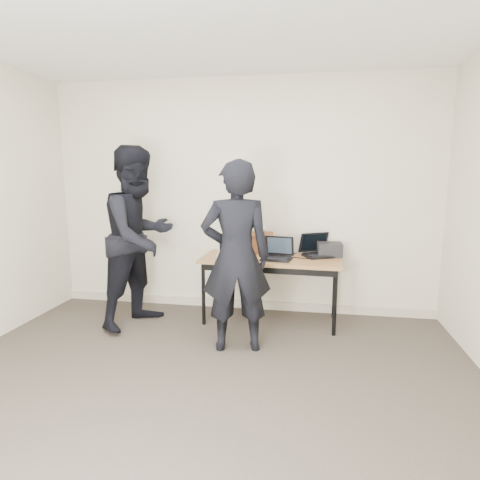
% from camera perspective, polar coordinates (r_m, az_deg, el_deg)
% --- Properties ---
extents(room, '(4.60, 4.60, 2.80)m').
position_cam_1_polar(room, '(2.53, -8.40, 2.94)').
color(room, '#403931').
rests_on(room, ground).
extents(desk, '(1.53, 0.72, 0.72)m').
position_cam_1_polar(desk, '(4.38, 4.39, -3.29)').
color(desk, olive).
rests_on(desk, ground).
extents(laptop_beige, '(0.30, 0.30, 0.22)m').
position_cam_1_polar(laptop_beige, '(4.38, -1.51, -1.89)').
color(laptop_beige, '#B6B092').
rests_on(laptop_beige, desk).
extents(laptop_center, '(0.35, 0.34, 0.24)m').
position_cam_1_polar(laptop_center, '(4.30, 5.37, -1.99)').
color(laptop_center, black).
rests_on(laptop_center, desk).
extents(laptop_right, '(0.45, 0.45, 0.25)m').
position_cam_1_polar(laptop_right, '(4.53, 11.00, -1.51)').
color(laptop_right, black).
rests_on(laptop_right, desk).
extents(leather_satchel, '(0.38, 0.22, 0.25)m').
position_cam_1_polar(leather_satchel, '(4.58, 2.46, -0.31)').
color(leather_satchel, brown).
rests_on(leather_satchel, desk).
extents(tissue, '(0.14, 0.10, 0.08)m').
position_cam_1_polar(tissue, '(4.55, 2.85, 1.63)').
color(tissue, white).
rests_on(tissue, leather_satchel).
extents(equipment_box, '(0.28, 0.24, 0.15)m').
position_cam_1_polar(equipment_box, '(4.52, 12.62, -1.33)').
color(equipment_box, black).
rests_on(equipment_box, desk).
extents(power_brick, '(0.07, 0.05, 0.03)m').
position_cam_1_polar(power_brick, '(4.22, 1.22, -2.74)').
color(power_brick, black).
rests_on(power_brick, desk).
extents(cables, '(1.14, 0.49, 0.01)m').
position_cam_1_polar(cables, '(4.38, 5.13, -2.43)').
color(cables, black).
rests_on(cables, desk).
extents(person_typist, '(0.72, 0.56, 1.75)m').
position_cam_1_polar(person_typist, '(3.64, -0.56, -2.45)').
color(person_typist, black).
rests_on(person_typist, ground).
extents(person_observer, '(1.03, 1.14, 1.91)m').
position_cam_1_polar(person_observer, '(4.38, -14.10, 0.38)').
color(person_observer, black).
rests_on(person_observer, ground).
extents(baseboard, '(4.50, 0.03, 0.10)m').
position_cam_1_polar(baseboard, '(4.95, 0.09, -9.05)').
color(baseboard, '#BBB29B').
rests_on(baseboard, ground).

